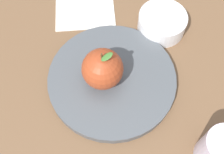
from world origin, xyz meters
TOP-DOWN VIEW (x-y plane):
  - ground_plane at (0.00, 0.00)m, footprint 2.40×2.40m
  - dinner_plate at (-0.02, 0.02)m, footprint 0.26×0.26m
  - apple at (-0.03, 0.01)m, footprint 0.08×0.08m
  - side_bowl at (0.04, 0.18)m, footprint 0.11×0.11m
  - cup at (0.21, -0.06)m, footprint 0.07×0.07m
  - linen_napkin at (-0.14, 0.17)m, footprint 0.17×0.16m

SIDE VIEW (x-z plane):
  - ground_plane at x=0.00m, z-range 0.00..0.00m
  - linen_napkin at x=-0.14m, z-range 0.00..0.00m
  - dinner_plate at x=-0.02m, z-range 0.00..0.02m
  - side_bowl at x=0.04m, z-range 0.00..0.05m
  - cup at x=0.21m, z-range 0.00..0.09m
  - apple at x=-0.03m, z-range 0.01..0.11m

